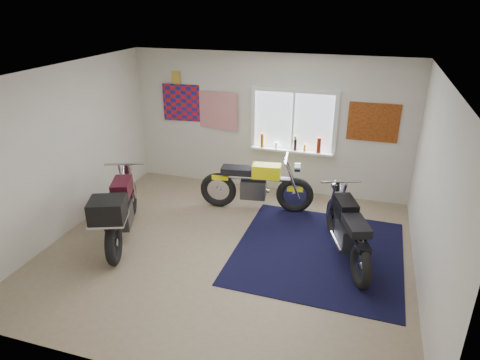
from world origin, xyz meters
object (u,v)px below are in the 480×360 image
(yellow_triumph, at_px, (256,186))
(maroon_tourer, at_px, (119,211))
(black_chrome_bike, at_px, (347,231))
(navy_rug, at_px, (318,252))

(yellow_triumph, height_order, maroon_tourer, maroon_tourer)
(black_chrome_bike, bearing_deg, yellow_triumph, 35.60)
(black_chrome_bike, distance_m, maroon_tourer, 3.50)
(navy_rug, bearing_deg, yellow_triumph, 139.40)
(black_chrome_bike, bearing_deg, navy_rug, 65.83)
(black_chrome_bike, bearing_deg, maroon_tourer, 79.74)
(navy_rug, relative_size, black_chrome_bike, 1.34)
(navy_rug, height_order, black_chrome_bike, black_chrome_bike)
(navy_rug, xyz_separation_m, black_chrome_bike, (0.40, -0.03, 0.45))
(black_chrome_bike, height_order, maroon_tourer, maroon_tourer)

